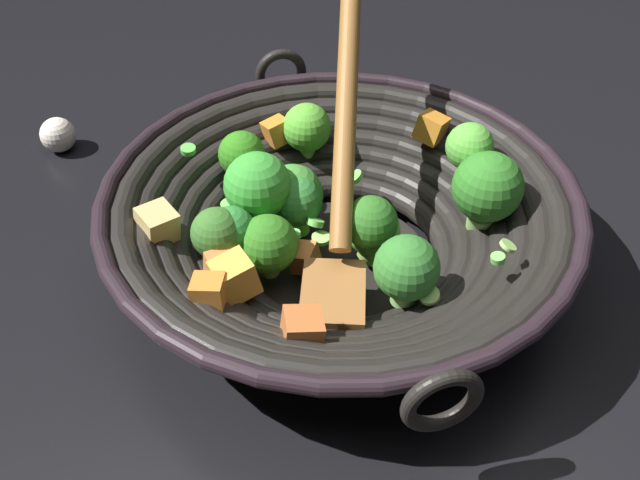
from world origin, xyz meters
name	(u,v)px	position (x,y,z in m)	size (l,w,h in m)	color
ground_plane	(339,267)	(0.00, 0.00, 0.00)	(4.00, 4.00, 0.00)	black
wok	(340,217)	(0.00, 0.00, 0.06)	(0.42, 0.40, 0.22)	black
garlic_bulb	(58,135)	(-0.16, -0.31, 0.02)	(0.04, 0.04, 0.04)	silver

